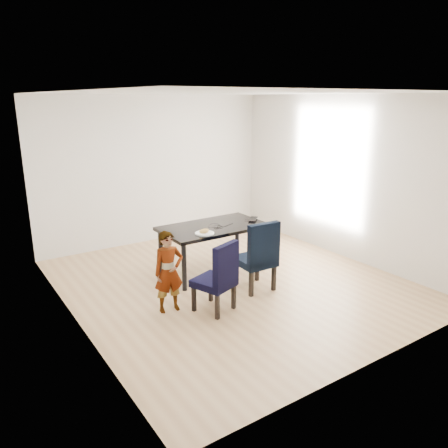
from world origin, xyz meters
TOP-DOWN VIEW (x-y plane):
  - floor at (0.00, 0.00)m, footprint 4.50×5.00m
  - ceiling at (0.00, 0.00)m, footprint 4.50×5.00m
  - wall_back at (0.00, 2.50)m, footprint 4.50×0.01m
  - wall_front at (0.00, -2.50)m, footprint 4.50×0.01m
  - wall_left at (-2.25, 0.00)m, footprint 0.01×5.00m
  - wall_right at (2.25, 0.00)m, footprint 0.01×5.00m
  - dining_table at (0.00, 0.50)m, footprint 1.60×0.90m
  - chair_left at (-0.69, -0.60)m, footprint 0.58×0.59m
  - chair_right at (0.15, -0.35)m, footprint 0.51×0.53m
  - child at (-1.17, -0.29)m, footprint 0.41×0.30m
  - plate at (-0.32, 0.22)m, footprint 0.32×0.32m
  - sandwich at (-0.34, 0.21)m, footprint 0.17×0.10m
  - laptop at (0.68, 0.45)m, footprint 0.34×0.34m
  - cable_tangle at (0.02, 0.37)m, footprint 0.16×0.16m

SIDE VIEW (x-z plane):
  - floor at x=0.00m, z-range -0.01..0.00m
  - dining_table at x=0.00m, z-range 0.00..0.75m
  - chair_left at x=-0.69m, z-range 0.00..0.93m
  - chair_right at x=0.15m, z-range 0.00..1.02m
  - child at x=-1.17m, z-range 0.00..1.06m
  - cable_tangle at x=0.02m, z-range 0.75..0.76m
  - plate at x=-0.32m, z-range 0.75..0.77m
  - laptop at x=0.68m, z-range 0.75..0.77m
  - sandwich at x=-0.34m, z-range 0.77..0.83m
  - wall_back at x=0.00m, z-range 0.00..2.70m
  - wall_front at x=0.00m, z-range 0.00..2.70m
  - wall_left at x=-2.25m, z-range 0.00..2.70m
  - wall_right at x=2.25m, z-range 0.00..2.70m
  - ceiling at x=0.00m, z-range 2.70..2.71m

